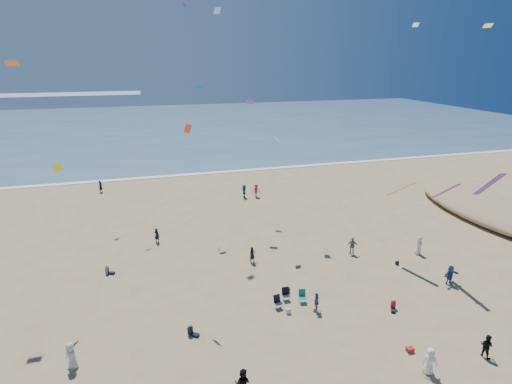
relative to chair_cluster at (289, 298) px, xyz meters
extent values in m
cube|color=#476B84|center=(-4.52, 87.21, -0.47)|extent=(220.00, 100.00, 0.06)
cube|color=white|center=(-4.52, 37.21, -0.46)|extent=(220.00, 1.20, 0.08)
cube|color=#7A8EA8|center=(-64.52, 162.21, 1.10)|extent=(110.00, 20.00, 3.20)
ellipsoid|color=tan|center=(29.48, 10.21, 0.16)|extent=(10.00, 22.00, 2.20)
imported|color=black|center=(-9.08, 13.59, 0.25)|extent=(0.66, 0.60, 1.51)
imported|color=slate|center=(8.52, 5.96, 0.35)|extent=(1.07, 0.77, 1.69)
imported|color=navy|center=(13.60, -0.96, 0.34)|extent=(1.60, 0.66, 1.67)
imported|color=#2D527D|center=(2.66, 24.38, 0.37)|extent=(0.71, 1.66, 1.74)
imported|color=black|center=(-0.98, 6.92, 0.26)|extent=(0.65, 0.55, 1.53)
imported|color=black|center=(9.77, -8.56, 0.28)|extent=(0.82, 0.92, 1.55)
imported|color=white|center=(5.44, -8.81, 0.37)|extent=(0.97, 0.78, 1.73)
imported|color=#CB1D44|center=(4.26, 24.16, 0.36)|extent=(1.14, 0.68, 1.72)
imported|color=silver|center=(-14.71, -2.65, 0.37)|extent=(0.97, 1.00, 1.73)
imported|color=silver|center=(14.53, 4.26, 0.39)|extent=(0.78, 1.00, 1.79)
imported|color=black|center=(-15.81, 31.76, 0.34)|extent=(0.68, 0.73, 1.67)
imported|color=slate|center=(1.57, -1.45, 0.28)|extent=(0.85, 0.96, 1.56)
imported|color=black|center=(-5.48, -7.59, 0.45)|extent=(1.15, 1.08, 1.89)
cube|color=silver|center=(-0.47, -1.14, -0.30)|extent=(0.35, 0.20, 0.40)
cube|color=black|center=(0.44, 1.50, -0.31)|extent=(0.30, 0.22, 0.38)
cube|color=red|center=(5.55, -6.98, -0.35)|extent=(0.45, 0.30, 0.30)
cube|color=black|center=(11.42, 3.00, -0.33)|extent=(0.28, 0.18, 0.34)
cube|color=#36B165|center=(13.23, 6.84, 19.72)|extent=(0.70, 0.70, 0.38)
cube|color=yellow|center=(-15.32, 4.93, 9.95)|extent=(0.63, 0.87, 0.53)
cube|color=purple|center=(1.38, 16.21, 12.77)|extent=(0.87, 0.69, 0.35)
cube|color=purple|center=(-4.12, 22.47, 22.39)|extent=(0.53, 0.85, 0.47)
cube|color=white|center=(2.40, 10.53, 9.95)|extent=(0.70, 0.70, 0.46)
cube|color=silver|center=(-1.38, 18.48, 21.55)|extent=(0.74, 0.71, 0.62)
cube|color=orange|center=(-17.66, 7.80, 16.74)|extent=(0.85, 0.35, 0.35)
cube|color=yellow|center=(21.15, 7.36, 19.84)|extent=(0.43, 0.89, 0.38)
cube|color=blue|center=(-3.66, 17.33, 14.38)|extent=(0.71, 0.40, 0.40)
cube|color=red|center=(-6.44, 4.00, 12.40)|extent=(0.53, 0.79, 0.57)
cube|color=purple|center=(13.72, 1.11, 6.86)|extent=(0.35, 3.14, 2.21)
cube|color=orange|center=(11.80, 4.20, 6.21)|extent=(0.35, 2.64, 1.87)
cube|color=#5F2698|center=(9.90, -6.33, 9.98)|extent=(0.35, 3.30, 2.33)
camera|label=1|loc=(-9.40, -24.19, 17.11)|focal=28.00mm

